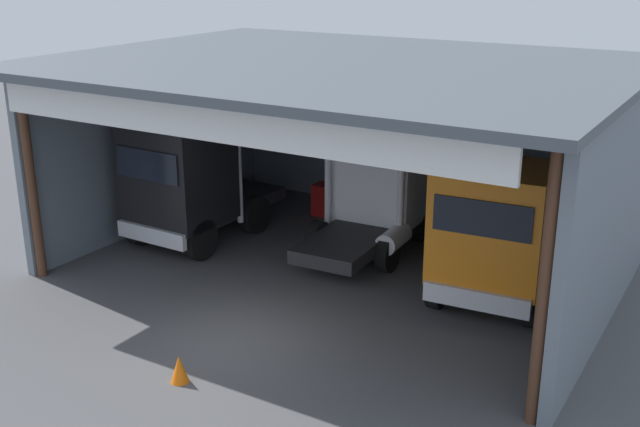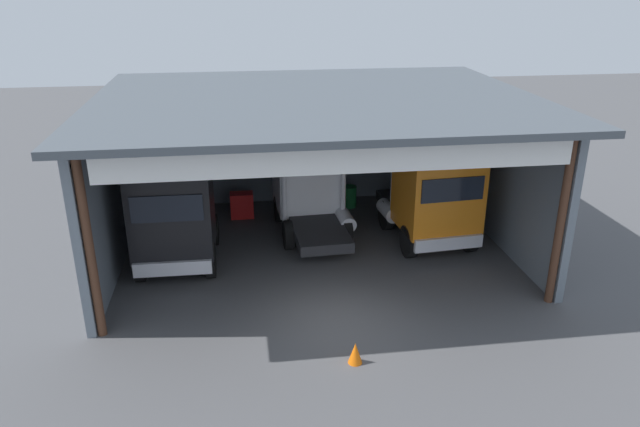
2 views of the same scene
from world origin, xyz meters
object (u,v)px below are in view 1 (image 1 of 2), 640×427
(oil_drum, at_px, (467,221))
(tool_cart, at_px, (328,200))
(truck_orange_center_left_bay, at_px, (496,231))
(traffic_cone, at_px, (179,369))
(truck_black_yard_outside, at_px, (186,181))
(truck_white_right_bay, at_px, (381,178))

(oil_drum, relative_size, tool_cart, 0.88)
(truck_orange_center_left_bay, bearing_deg, traffic_cone, 54.20)
(truck_black_yard_outside, height_order, traffic_cone, truck_black_yard_outside)
(truck_white_right_bay, relative_size, traffic_cone, 9.61)
(tool_cart, bearing_deg, truck_orange_center_left_bay, -28.26)
(oil_drum, bearing_deg, truck_white_right_bay, -134.60)
(truck_black_yard_outside, bearing_deg, truck_orange_center_left_bay, -175.07)
(truck_orange_center_left_bay, relative_size, tool_cart, 5.23)
(truck_orange_center_left_bay, height_order, traffic_cone, truck_orange_center_left_bay)
(oil_drum, distance_m, traffic_cone, 10.79)
(traffic_cone, bearing_deg, truck_orange_center_left_bay, 58.78)
(truck_black_yard_outside, bearing_deg, oil_drum, -143.69)
(truck_white_right_bay, height_order, traffic_cone, truck_white_right_bay)
(truck_orange_center_left_bay, distance_m, traffic_cone, 7.82)
(tool_cart, distance_m, traffic_cone, 10.42)
(truck_orange_center_left_bay, height_order, oil_drum, truck_orange_center_left_bay)
(oil_drum, distance_m, tool_cart, 4.45)
(traffic_cone, bearing_deg, oil_drum, 80.22)
(truck_white_right_bay, height_order, tool_cart, truck_white_right_bay)
(truck_orange_center_left_bay, bearing_deg, tool_cart, -32.84)
(truck_black_yard_outside, height_order, oil_drum, truck_black_yard_outside)
(truck_orange_center_left_bay, bearing_deg, truck_white_right_bay, -32.39)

